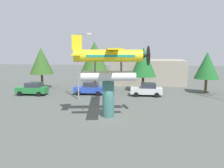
{
  "coord_description": "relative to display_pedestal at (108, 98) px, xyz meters",
  "views": [
    {
      "loc": [
        2.79,
        -20.87,
        6.29
      ],
      "look_at": [
        0.0,
        3.0,
        2.65
      ],
      "focal_mm": 37.11,
      "sensor_mm": 36.0,
      "label": 1
    }
  ],
  "objects": [
    {
      "name": "tree_center_back",
      "position": [
        3.42,
        13.9,
        2.63
      ],
      "size": [
        3.9,
        3.9,
        6.58
      ],
      "color": "brown",
      "rests_on": "ground"
    },
    {
      "name": "car_mid_blue",
      "position": [
        -3.96,
        10.32,
        -0.89
      ],
      "size": [
        4.2,
        2.02,
        1.76
      ],
      "rotation": [
        0.0,
        0.0,
        3.14
      ],
      "color": "#2847B7",
      "rests_on": "ground"
    },
    {
      "name": "storefront_building",
      "position": [
        4.35,
        22.0,
        0.4
      ],
      "size": [
        13.04,
        7.27,
        4.34
      ],
      "primitive_type": "cube",
      "color": "#9E9384",
      "rests_on": "ground"
    },
    {
      "name": "streetlight_primary",
      "position": [
        -4.54,
        7.07,
        3.0
      ],
      "size": [
        1.84,
        0.28,
        8.25
      ],
      "color": "gray",
      "rests_on": "ground"
    },
    {
      "name": "tree_far_east",
      "position": [
        12.32,
        13.12,
        2.22
      ],
      "size": [
        3.41,
        3.41,
        5.9
      ],
      "color": "brown",
      "rests_on": "ground"
    },
    {
      "name": "ground_plane",
      "position": [
        0.0,
        0.0,
        -1.77
      ],
      "size": [
        140.0,
        140.0,
        0.0
      ],
      "primitive_type": "plane",
      "color": "#515651"
    },
    {
      "name": "display_pedestal",
      "position": [
        0.0,
        0.0,
        0.0
      ],
      "size": [
        1.1,
        1.1,
        3.54
      ],
      "primitive_type": "cylinder",
      "color": "#386B66",
      "rests_on": "ground"
    },
    {
      "name": "tree_east",
      "position": [
        -3.71,
        12.73,
        3.19
      ],
      "size": [
        4.41,
        4.41,
        7.42
      ],
      "color": "brown",
      "rests_on": "ground"
    },
    {
      "name": "car_far_silver",
      "position": [
        3.89,
        10.22,
        -0.89
      ],
      "size": [
        4.2,
        2.02,
        1.76
      ],
      "rotation": [
        0.0,
        0.0,
        3.14
      ],
      "color": "silver",
      "rests_on": "ground"
    },
    {
      "name": "car_near_green",
      "position": [
        -11.78,
        9.08,
        -0.89
      ],
      "size": [
        4.2,
        2.02,
        1.76
      ],
      "rotation": [
        0.0,
        0.0,
        3.14
      ],
      "color": "#237A38",
      "rests_on": "ground"
    },
    {
      "name": "floatplane_monument",
      "position": [
        0.13,
        0.02,
        3.44
      ],
      "size": [
        7.09,
        10.45,
        4.0
      ],
      "rotation": [
        0.0,
        0.0,
        0.15
      ],
      "color": "silver",
      "rests_on": "display_pedestal"
    },
    {
      "name": "tree_west",
      "position": [
        -12.7,
        14.52,
        2.66
      ],
      "size": [
        3.74,
        3.74,
        6.52
      ],
      "color": "brown",
      "rests_on": "ground"
    }
  ]
}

